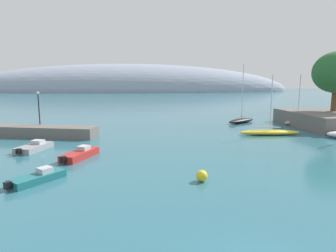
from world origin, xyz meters
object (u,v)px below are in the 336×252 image
at_px(motorboat_red_alongside_breakwater, 80,154).
at_px(motorboat_teal_outer, 38,177).
at_px(mooring_buoy_yellow, 202,176).
at_px(sailboat_yellow_end_of_line, 270,132).
at_px(harbor_lamp_post, 39,104).
at_px(sailboat_sand_mid_mooring, 297,121).
at_px(sailboat_black_near_shore, 241,120).
at_px(motorboat_grey_foreground, 34,147).

distance_m(motorboat_red_alongside_breakwater, motorboat_teal_outer, 6.68).
relative_size(motorboat_red_alongside_breakwater, mooring_buoy_yellow, 5.72).
distance_m(sailboat_yellow_end_of_line, motorboat_red_alongside_breakwater, 25.74).
height_order(motorboat_red_alongside_breakwater, harbor_lamp_post, harbor_lamp_post).
bearing_deg(sailboat_sand_mid_mooring, sailboat_black_near_shore, -40.87).
relative_size(sailboat_black_near_shore, harbor_lamp_post, 2.28).
relative_size(motorboat_grey_foreground, mooring_buoy_yellow, 5.53).
distance_m(sailboat_yellow_end_of_line, motorboat_teal_outer, 30.24).
distance_m(sailboat_sand_mid_mooring, motorboat_grey_foreground, 41.52).
bearing_deg(motorboat_teal_outer, harbor_lamp_post, 57.14).
bearing_deg(mooring_buoy_yellow, sailboat_sand_mid_mooring, 49.21).
xyz_separation_m(motorboat_grey_foreground, motorboat_teal_outer, (3.87, -10.13, -0.03)).
xyz_separation_m(sailboat_yellow_end_of_line, motorboat_grey_foreground, (-29.39, -6.08, -0.07)).
height_order(sailboat_black_near_shore, motorboat_grey_foreground, sailboat_black_near_shore).
distance_m(sailboat_black_near_shore, sailboat_yellow_end_of_line, 11.68).
relative_size(motorboat_grey_foreground, motorboat_red_alongside_breakwater, 0.97).
bearing_deg(sailboat_black_near_shore, motorboat_red_alongside_breakwater, -174.68).
xyz_separation_m(motorboat_red_alongside_breakwater, mooring_buoy_yellow, (10.38, -7.61, 0.05)).
height_order(motorboat_red_alongside_breakwater, motorboat_teal_outer, motorboat_red_alongside_breakwater).
height_order(sailboat_black_near_shore, sailboat_yellow_end_of_line, sailboat_black_near_shore).
relative_size(motorboat_teal_outer, harbor_lamp_post, 0.86).
distance_m(sailboat_sand_mid_mooring, harbor_lamp_post, 41.79).
bearing_deg(sailboat_black_near_shore, sailboat_sand_mid_mooring, -52.93).
height_order(sailboat_yellow_end_of_line, harbor_lamp_post, sailboat_yellow_end_of_line).
height_order(sailboat_black_near_shore, harbor_lamp_post, sailboat_black_near_shore).
bearing_deg(sailboat_yellow_end_of_line, sailboat_black_near_shore, 93.54).
distance_m(motorboat_grey_foreground, motorboat_red_alongside_breakwater, 6.67).
relative_size(motorboat_teal_outer, mooring_buoy_yellow, 4.59).
distance_m(sailboat_yellow_end_of_line, motorboat_grey_foreground, 30.02).
xyz_separation_m(sailboat_black_near_shore, sailboat_sand_mid_mooring, (9.09, -2.70, 0.02)).
distance_m(sailboat_sand_mid_mooring, motorboat_red_alongside_breakwater, 38.05).
bearing_deg(harbor_lamp_post, mooring_buoy_yellow, -48.43).
distance_m(sailboat_black_near_shore, motorboat_grey_foreground, 34.52).
distance_m(sailboat_black_near_shore, sailboat_sand_mid_mooring, 9.48).
relative_size(sailboat_sand_mid_mooring, harbor_lamp_post, 1.88).
distance_m(motorboat_grey_foreground, mooring_buoy_yellow, 19.54).
height_order(motorboat_teal_outer, harbor_lamp_post, harbor_lamp_post).
bearing_deg(mooring_buoy_yellow, motorboat_red_alongside_breakwater, 143.75).
relative_size(sailboat_sand_mid_mooring, motorboat_teal_outer, 2.18).
height_order(sailboat_black_near_shore, mooring_buoy_yellow, sailboat_black_near_shore).
bearing_deg(mooring_buoy_yellow, harbor_lamp_post, 131.57).
bearing_deg(harbor_lamp_post, motorboat_teal_outer, -71.92).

